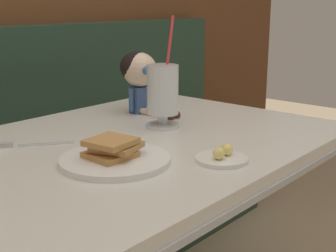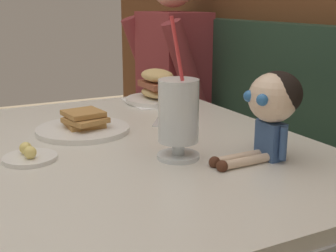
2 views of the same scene
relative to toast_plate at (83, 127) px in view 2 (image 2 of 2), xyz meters
name	(u,v)px [view 2 (image 2 of 2)]	position (x,y,z in m)	size (l,w,h in m)	color
booth_bench	(315,235)	(0.16, 0.73, -0.43)	(2.60, 0.48, 1.00)	#233D2D
diner_table	(143,214)	(0.16, 0.10, -0.21)	(1.11, 0.81, 0.74)	silver
toast_plate	(83,127)	(0.00, 0.00, 0.00)	(0.25, 0.25, 0.06)	white
milkshake_glass	(178,115)	(0.31, 0.13, 0.09)	(0.10, 0.10, 0.31)	silver
sandwich_plate	(157,89)	(-0.25, 0.35, 0.03)	(0.22, 0.22, 0.12)	white
butter_saucer	(29,156)	(0.17, -0.18, -0.01)	(0.12, 0.12, 0.04)	white
butter_knife	(164,112)	(-0.09, 0.29, -0.01)	(0.20, 0.15, 0.01)	silver
seated_doll	(273,103)	(0.40, 0.31, 0.11)	(0.11, 0.22, 0.20)	#385689
diner_patron	(166,72)	(-0.85, 0.68, -0.01)	(0.55, 0.48, 0.81)	maroon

